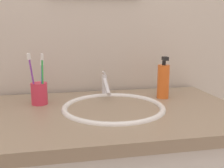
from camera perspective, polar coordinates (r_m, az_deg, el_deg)
tiled_wall_back at (r=1.34m, az=-3.83°, el=11.63°), size 2.25×0.04×2.40m
sink_basin at (r=1.07m, az=0.31°, el=-6.58°), size 0.41×0.41×0.09m
faucet at (r=1.22m, az=-1.44°, el=-0.19°), size 0.02×0.15×0.11m
toothbrush_cup at (r=1.14m, az=-15.23°, el=-1.98°), size 0.07×0.07×0.09m
toothbrush_green at (r=1.09m, az=-14.58°, el=1.62°), size 0.02×0.03×0.21m
toothbrush_blue at (r=1.10m, az=-14.67°, el=1.10°), size 0.02×0.02×0.18m
toothbrush_purple at (r=1.10m, az=-16.63°, el=1.63°), size 0.03×0.04×0.21m
soap_dispenser at (r=1.21m, az=10.87°, el=0.68°), size 0.05×0.06×0.19m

